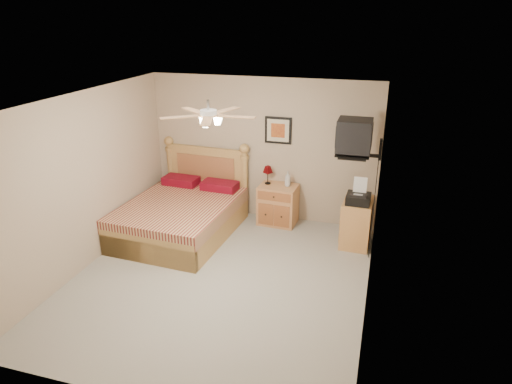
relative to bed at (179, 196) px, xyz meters
The scene contains 17 objects.
floor 1.72m from the bed, 45.14° to the right, with size 4.50×4.50×0.00m, color gray.
ceiling 2.41m from the bed, 45.14° to the right, with size 4.00×4.50×0.04m, color white.
wall_back 1.68m from the bed, 45.40° to the left, with size 4.00×0.04×2.50m, color tan.
wall_front 3.59m from the bed, 71.70° to the right, with size 4.00×0.04×2.50m, color tan.
wall_left 1.54m from the bed, 128.33° to the right, with size 0.04×4.50×2.50m, color tan.
wall_right 3.36m from the bed, 19.78° to the right, with size 0.04×4.50×2.50m, color tan.
bed is the anchor object (origin of this frame).
nightstand 1.74m from the bed, 31.27° to the left, with size 0.65×0.48×0.70m, color tan.
table_lamp 1.58m from the bed, 37.11° to the left, with size 0.17×0.17×0.32m, color #500508, non-canonical shape.
lotion_bottle 1.86m from the bed, 29.88° to the left, with size 0.10×0.10×0.26m, color silver.
framed_picture 2.01m from the bed, 38.72° to the left, with size 0.46×0.04×0.46m, color black.
dresser 2.90m from the bed, ahead, with size 0.44×0.64×0.76m, color #BE8746.
fax_machine 2.88m from the bed, ahead, with size 0.36×0.38×0.38m, color black, non-canonical shape.
magazine_lower 2.88m from the bed, 13.38° to the left, with size 0.18×0.25×0.02m, color #B0A88F.
magazine_upper 2.90m from the bed, 13.71° to the left, with size 0.19×0.26×0.02m, color #9C8F71.
wall_tv 3.09m from the bed, ahead, with size 0.56×0.46×0.58m, color black, non-canonical shape.
ceiling_fan 2.41m from the bed, 49.83° to the right, with size 1.14×1.14×0.28m, color white, non-canonical shape.
Camera 1 is at (2.02, -5.15, 3.49)m, focal length 32.00 mm.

